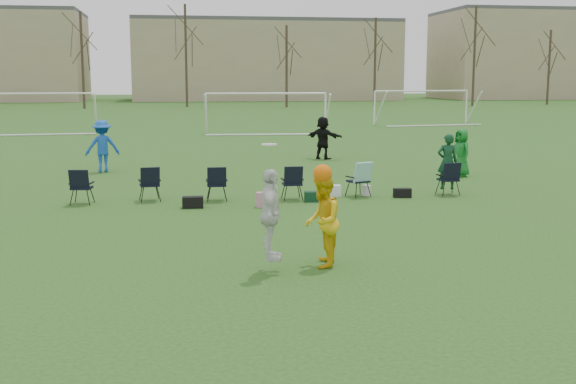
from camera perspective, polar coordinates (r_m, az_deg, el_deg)
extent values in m
plane|color=#274A17|center=(12.43, -1.18, -6.87)|extent=(260.00, 260.00, 0.00)
imported|color=blue|center=(26.88, -14.46, 3.53)|extent=(1.33, 0.93, 1.88)
imported|color=#136B23|center=(25.58, 13.52, 3.03)|extent=(0.73, 0.92, 1.64)
imported|color=black|center=(30.20, 2.78, 4.30)|extent=(1.56, 1.53, 1.79)
imported|color=silver|center=(12.57, -1.39, -1.81)|extent=(0.54, 0.99, 1.61)
imported|color=yellow|center=(13.05, 2.72, -2.32)|extent=(0.83, 0.95, 1.68)
sphere|color=orange|center=(12.91, 2.75, 1.46)|extent=(0.34, 0.34, 0.34)
cylinder|color=white|center=(12.31, -1.50, 3.77)|extent=(0.27, 0.27, 0.03)
imported|color=#103D23|center=(21.58, 12.49, 2.36)|extent=(0.65, 0.49, 1.63)
cube|color=black|center=(19.15, -7.53, -0.80)|extent=(0.56, 0.32, 0.30)
cube|color=#C47E9C|center=(19.08, -2.00, -0.61)|extent=(0.36, 0.23, 0.40)
cube|color=#0E341E|center=(19.95, 1.97, -0.36)|extent=(0.47, 0.31, 0.28)
cube|color=white|center=(20.87, 3.60, 0.10)|extent=(0.44, 0.33, 0.32)
cylinder|color=silver|center=(21.08, 6.22, 0.13)|extent=(0.26, 0.26, 0.30)
cube|color=black|center=(20.89, 9.02, -0.07)|extent=(0.53, 0.33, 0.26)
cube|color=black|center=(20.28, -15.99, 0.42)|extent=(0.68, 0.68, 0.96)
cube|color=black|center=(20.40, -10.88, 0.66)|extent=(0.67, 0.67, 0.96)
cube|color=black|center=(20.15, -5.66, 0.67)|extent=(0.62, 0.62, 0.96)
cube|color=black|center=(20.22, 0.33, 0.75)|extent=(0.61, 0.61, 0.96)
cube|color=black|center=(20.85, 5.57, 0.96)|extent=(0.77, 0.77, 0.96)
cube|color=black|center=(21.55, 12.54, 1.05)|extent=(0.62, 0.62, 0.96)
cylinder|color=white|center=(46.45, -14.97, 6.07)|extent=(0.12, 0.12, 2.40)
cylinder|color=white|center=(46.61, -19.56, 7.34)|extent=(7.28, 0.76, 0.12)
cylinder|color=white|center=(44.19, -6.50, 6.18)|extent=(0.12, 0.12, 2.40)
cylinder|color=white|center=(44.61, 2.97, 6.25)|extent=(0.12, 0.12, 2.40)
cylinder|color=white|center=(44.21, -1.75, 7.79)|extent=(7.29, 0.63, 0.12)
cylinder|color=white|center=(51.33, 6.85, 6.57)|extent=(0.12, 0.12, 2.40)
cylinder|color=white|center=(54.69, 13.91, 6.53)|extent=(0.12, 0.12, 2.40)
cylinder|color=white|center=(52.87, 10.53, 7.86)|extent=(7.25, 1.13, 0.12)
cylinder|color=#382B21|center=(80.90, -15.94, 9.96)|extent=(0.28, 0.28, 10.20)
cylinder|color=#382B21|center=(83.39, -8.06, 10.60)|extent=(0.28, 0.28, 11.40)
cylinder|color=#382B21|center=(81.33, -0.12, 9.88)|extent=(0.28, 0.28, 9.00)
cylinder|color=#382B21|center=(86.64, 6.89, 10.17)|extent=(0.28, 0.28, 10.20)
cylinder|color=#382B21|center=(87.51, 14.51, 10.33)|extent=(0.28, 0.28, 11.40)
cylinder|color=#382B21|center=(95.02, 19.92, 9.23)|extent=(0.28, 0.28, 9.00)
cube|color=tan|center=(108.72, -1.87, 10.21)|extent=(38.00, 16.00, 11.00)
cube|color=tan|center=(121.84, 18.96, 10.08)|extent=(30.00, 16.00, 13.00)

